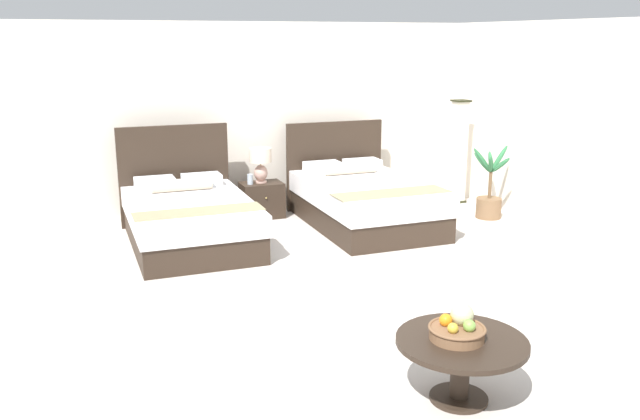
{
  "coord_description": "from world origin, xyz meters",
  "views": [
    {
      "loc": [
        -2.42,
        -5.55,
        2.34
      ],
      "look_at": [
        -0.03,
        0.56,
        0.64
      ],
      "focal_mm": 37.5,
      "sensor_mm": 36.0,
      "label": 1
    }
  ],
  "objects_px": {
    "bed_near_window": "(189,218)",
    "table_lamp": "(261,161)",
    "nightstand": "(262,200)",
    "potted_palm": "(489,198)",
    "vase": "(250,179)",
    "loose_apple": "(468,313)",
    "bed_near_corner": "(364,200)",
    "floor_lamp_corner": "(458,152)",
    "coffee_table": "(461,353)",
    "fruit_bowl": "(458,328)"
  },
  "relations": [
    {
      "from": "bed_near_window",
      "to": "table_lamp",
      "type": "xyz_separation_m",
      "value": [
        1.12,
        0.85,
        0.45
      ]
    },
    {
      "from": "nightstand",
      "to": "potted_palm",
      "type": "xyz_separation_m",
      "value": [
        2.81,
        -1.13,
        0.03
      ]
    },
    {
      "from": "vase",
      "to": "loose_apple",
      "type": "distance_m",
      "value": 4.66
    },
    {
      "from": "bed_near_window",
      "to": "bed_near_corner",
      "type": "bearing_deg",
      "value": -0.18
    },
    {
      "from": "floor_lamp_corner",
      "to": "potted_palm",
      "type": "distance_m",
      "value": 1.03
    },
    {
      "from": "table_lamp",
      "to": "bed_near_corner",
      "type": "bearing_deg",
      "value": -37.79
    },
    {
      "from": "bed_near_window",
      "to": "floor_lamp_corner",
      "type": "height_order",
      "value": "floor_lamp_corner"
    },
    {
      "from": "bed_near_window",
      "to": "table_lamp",
      "type": "distance_m",
      "value": 1.48
    },
    {
      "from": "bed_near_corner",
      "to": "coffee_table",
      "type": "bearing_deg",
      "value": -106.52
    },
    {
      "from": "floor_lamp_corner",
      "to": "potted_palm",
      "type": "height_order",
      "value": "floor_lamp_corner"
    },
    {
      "from": "table_lamp",
      "to": "coffee_table",
      "type": "bearing_deg",
      "value": -91.32
    },
    {
      "from": "table_lamp",
      "to": "floor_lamp_corner",
      "type": "bearing_deg",
      "value": -4.68
    },
    {
      "from": "vase",
      "to": "coffee_table",
      "type": "relative_size",
      "value": 0.16
    },
    {
      "from": "table_lamp",
      "to": "coffee_table",
      "type": "distance_m",
      "value": 5.0
    },
    {
      "from": "loose_apple",
      "to": "potted_palm",
      "type": "height_order",
      "value": "potted_palm"
    },
    {
      "from": "fruit_bowl",
      "to": "coffee_table",
      "type": "bearing_deg",
      "value": -52.43
    },
    {
      "from": "table_lamp",
      "to": "coffee_table",
      "type": "relative_size",
      "value": 0.53
    },
    {
      "from": "bed_near_corner",
      "to": "fruit_bowl",
      "type": "relative_size",
      "value": 5.83
    },
    {
      "from": "bed_near_window",
      "to": "coffee_table",
      "type": "relative_size",
      "value": 2.41
    },
    {
      "from": "table_lamp",
      "to": "fruit_bowl",
      "type": "height_order",
      "value": "table_lamp"
    },
    {
      "from": "coffee_table",
      "to": "loose_apple",
      "type": "bearing_deg",
      "value": 50.88
    },
    {
      "from": "floor_lamp_corner",
      "to": "bed_near_corner",
      "type": "bearing_deg",
      "value": -160.74
    },
    {
      "from": "loose_apple",
      "to": "floor_lamp_corner",
      "type": "height_order",
      "value": "floor_lamp_corner"
    },
    {
      "from": "vase",
      "to": "coffee_table",
      "type": "xyz_separation_m",
      "value": [
        0.05,
        -4.92,
        -0.2
      ]
    },
    {
      "from": "vase",
      "to": "loose_apple",
      "type": "height_order",
      "value": "vase"
    },
    {
      "from": "bed_near_window",
      "to": "floor_lamp_corner",
      "type": "xyz_separation_m",
      "value": [
        4.02,
        0.62,
        0.43
      ]
    },
    {
      "from": "bed_near_window",
      "to": "fruit_bowl",
      "type": "xyz_separation_m",
      "value": [
        0.99,
        -4.11,
        0.2
      ]
    },
    {
      "from": "bed_near_corner",
      "to": "table_lamp",
      "type": "bearing_deg",
      "value": 142.21
    },
    {
      "from": "bed_near_corner",
      "to": "loose_apple",
      "type": "distance_m",
      "value": 3.98
    },
    {
      "from": "bed_near_corner",
      "to": "nightstand",
      "type": "height_order",
      "value": "bed_near_corner"
    },
    {
      "from": "bed_near_corner",
      "to": "nightstand",
      "type": "xyz_separation_m",
      "value": [
        -1.11,
        0.84,
        -0.09
      ]
    },
    {
      "from": "coffee_table",
      "to": "floor_lamp_corner",
      "type": "bearing_deg",
      "value": 57.66
    },
    {
      "from": "potted_palm",
      "to": "coffee_table",
      "type": "bearing_deg",
      "value": -127.32
    },
    {
      "from": "coffee_table",
      "to": "potted_palm",
      "type": "relative_size",
      "value": 0.88
    },
    {
      "from": "vase",
      "to": "fruit_bowl",
      "type": "bearing_deg",
      "value": -89.65
    },
    {
      "from": "bed_near_corner",
      "to": "floor_lamp_corner",
      "type": "xyz_separation_m",
      "value": [
        1.78,
        0.62,
        0.42
      ]
    },
    {
      "from": "table_lamp",
      "to": "loose_apple",
      "type": "distance_m",
      "value": 4.72
    },
    {
      "from": "loose_apple",
      "to": "potted_palm",
      "type": "bearing_deg",
      "value": 52.83
    },
    {
      "from": "vase",
      "to": "potted_palm",
      "type": "distance_m",
      "value": 3.18
    },
    {
      "from": "vase",
      "to": "potted_palm",
      "type": "xyz_separation_m",
      "value": [
        2.97,
        -1.09,
        -0.27
      ]
    },
    {
      "from": "loose_apple",
      "to": "fruit_bowl",
      "type": "bearing_deg",
      "value": -134.24
    },
    {
      "from": "potted_palm",
      "to": "table_lamp",
      "type": "bearing_deg",
      "value": 157.69
    },
    {
      "from": "bed_near_corner",
      "to": "bed_near_window",
      "type": "bearing_deg",
      "value": 179.82
    },
    {
      "from": "vase",
      "to": "floor_lamp_corner",
      "type": "relative_size",
      "value": 0.09
    },
    {
      "from": "loose_apple",
      "to": "vase",
      "type": "bearing_deg",
      "value": 93.36
    },
    {
      "from": "bed_near_corner",
      "to": "floor_lamp_corner",
      "type": "relative_size",
      "value": 1.47
    },
    {
      "from": "coffee_table",
      "to": "potted_palm",
      "type": "height_order",
      "value": "potted_palm"
    },
    {
      "from": "fruit_bowl",
      "to": "floor_lamp_corner",
      "type": "height_order",
      "value": "floor_lamp_corner"
    },
    {
      "from": "bed_near_corner",
      "to": "potted_palm",
      "type": "distance_m",
      "value": 1.72
    },
    {
      "from": "bed_near_window",
      "to": "floor_lamp_corner",
      "type": "bearing_deg",
      "value": 8.72
    }
  ]
}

